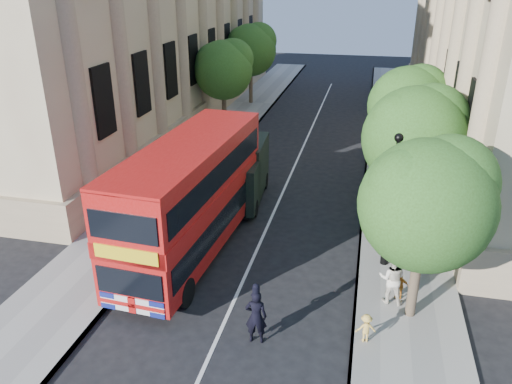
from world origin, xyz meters
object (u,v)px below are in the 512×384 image
Objects in this scene: double_decker_bus at (191,195)px; box_van at (241,174)px; woman_pedestrian at (392,278)px; police_constable at (256,317)px; lamp_post at (391,207)px.

double_decker_bus reaches higher than box_van.
box_van is 9.90m from woman_pedestrian.
police_constable is at bearing -48.51° from double_decker_bus.
double_decker_bus is at bearing -175.78° from lamp_post.
lamp_post is 6.68m from police_constable.
box_van is 2.78× the size of woman_pedestrian.
police_constable is 0.98× the size of woman_pedestrian.
lamp_post is 2.80× the size of woman_pedestrian.
box_van is at bearing -78.43° from police_constable.
double_decker_bus is 5.46× the size of police_constable.
lamp_post is 2.87× the size of police_constable.
police_constable is (-3.81, -5.24, -1.61)m from lamp_post.
lamp_post reaches higher than double_decker_bus.
lamp_post is 7.47m from double_decker_bus.
woman_pedestrian reaches higher than police_constable.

